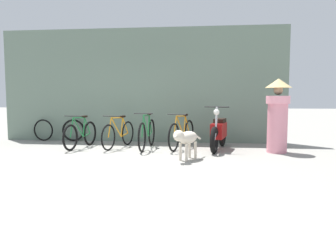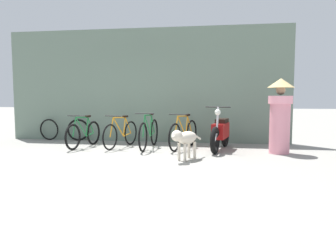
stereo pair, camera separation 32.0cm
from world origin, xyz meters
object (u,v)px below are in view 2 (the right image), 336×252
at_px(stray_dog, 185,138).
at_px(bicycle_3, 184,134).
at_px(motorcycle, 221,133).
at_px(spare_tire_left, 78,130).
at_px(bicycle_1, 121,134).
at_px(spare_tire_right, 49,130).
at_px(person_in_robes, 280,113).
at_px(bicycle_2, 149,134).
at_px(bicycle_0, 84,134).

bearing_deg(stray_dog, bicycle_3, -144.72).
relative_size(motorcycle, spare_tire_left, 2.84).
bearing_deg(bicycle_3, motorcycle, 100.07).
bearing_deg(bicycle_1, spare_tire_right, -97.49).
relative_size(person_in_robes, spare_tire_left, 2.67).
bearing_deg(spare_tire_left, motorcycle, -14.04).
xyz_separation_m(bicycle_1, bicycle_2, (0.74, -0.05, 0.03)).
bearing_deg(person_in_robes, spare_tire_right, -11.35).
relative_size(bicycle_0, spare_tire_left, 2.48).
height_order(bicycle_1, person_in_robes, person_in_robes).
bearing_deg(bicycle_1, bicycle_0, -66.78).
bearing_deg(spare_tire_left, person_in_robes, -13.28).
xyz_separation_m(bicycle_2, spare_tire_left, (-2.34, 1.04, -0.05)).
bearing_deg(bicycle_1, bicycle_3, 106.48).
xyz_separation_m(bicycle_2, spare_tire_right, (-3.25, 1.04, -0.06)).
distance_m(bicycle_2, spare_tire_right, 3.41).
height_order(bicycle_0, stray_dog, bicycle_0).
bearing_deg(bicycle_1, bicycle_2, 100.19).
distance_m(bicycle_3, spare_tire_right, 4.21).
distance_m(stray_dog, person_in_robes, 2.38).
distance_m(bicycle_1, bicycle_3, 1.60).
distance_m(bicycle_3, stray_dog, 1.52).
relative_size(bicycle_0, bicycle_1, 0.99).
relative_size(bicycle_0, motorcycle, 0.87).
xyz_separation_m(motorcycle, person_in_robes, (1.32, -0.25, 0.50)).
relative_size(bicycle_3, person_in_robes, 1.00).
bearing_deg(spare_tire_right, stray_dog, -29.55).
bearing_deg(stray_dog, bicycle_1, -100.81).
bearing_deg(person_in_robes, stray_dog, 29.74).
bearing_deg(bicycle_1, person_in_robes, 99.79).
bearing_deg(stray_dog, motorcycle, -178.67).
xyz_separation_m(bicycle_1, bicycle_3, (1.60, 0.07, 0.02)).
distance_m(person_in_robes, spare_tire_left, 5.59).
distance_m(bicycle_1, spare_tire_left, 1.88).
bearing_deg(bicycle_2, bicycle_1, -91.32).
bearing_deg(bicycle_2, bicycle_3, 100.31).
bearing_deg(bicycle_2, spare_tire_left, -111.47).
bearing_deg(bicycle_0, spare_tire_left, -141.11).
bearing_deg(stray_dog, spare_tire_right, -91.42).
distance_m(bicycle_0, motorcycle, 3.43).
xyz_separation_m(bicycle_0, stray_dog, (2.72, -1.29, 0.11)).
relative_size(bicycle_0, bicycle_2, 0.88).
relative_size(bicycle_3, motorcycle, 0.94).
relative_size(person_in_robes, spare_tire_right, 2.69).
xyz_separation_m(bicycle_0, motorcycle, (3.43, 0.12, 0.08)).
xyz_separation_m(stray_dog, spare_tire_left, (-3.38, 2.43, -0.13)).
distance_m(stray_dog, spare_tire_right, 4.94).
height_order(bicycle_0, spare_tire_right, bicycle_0).
height_order(bicycle_1, spare_tire_left, bicycle_1).
relative_size(bicycle_2, person_in_robes, 1.05).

